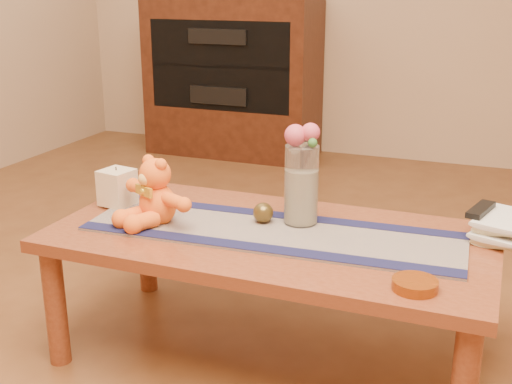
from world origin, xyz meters
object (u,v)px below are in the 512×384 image
at_px(glass_vase, 301,185).
at_px(tv_remote, 481,210).
at_px(pillar_candle, 117,187).
at_px(book_bottom, 479,231).
at_px(teddy_bear, 157,191).
at_px(amber_dish, 415,285).
at_px(bronze_ball, 263,213).

distance_m(glass_vase, tv_remote, 0.57).
xyz_separation_m(pillar_candle, tv_remote, (1.21, 0.18, 0.01)).
bearing_deg(book_bottom, pillar_candle, -159.30).
height_order(teddy_bear, pillar_candle, teddy_bear).
bearing_deg(pillar_candle, glass_vase, 5.07).
bearing_deg(amber_dish, bronze_ball, 150.86).
bearing_deg(book_bottom, amber_dish, -93.82).
relative_size(pillar_candle, tv_remote, 0.79).
bearing_deg(bronze_ball, glass_vase, 20.27).
relative_size(book_bottom, amber_dish, 1.85).
xyz_separation_m(pillar_candle, amber_dish, (1.08, -0.28, -0.06)).
bearing_deg(amber_dish, glass_vase, 140.95).
xyz_separation_m(book_bottom, amber_dish, (-0.13, -0.47, 0.00)).
bearing_deg(bronze_ball, teddy_bear, -161.21).
relative_size(pillar_candle, book_bottom, 0.56).
height_order(pillar_candle, amber_dish, pillar_candle).
xyz_separation_m(bronze_ball, tv_remote, (0.67, 0.16, 0.04)).
xyz_separation_m(teddy_bear, bronze_ball, (0.33, 0.11, -0.07)).
xyz_separation_m(teddy_bear, pillar_candle, (-0.22, 0.10, -0.04)).
relative_size(glass_vase, tv_remote, 1.62).
xyz_separation_m(pillar_candle, book_bottom, (1.22, 0.19, -0.06)).
distance_m(teddy_bear, tv_remote, 1.03).
height_order(tv_remote, amber_dish, tv_remote).
bearing_deg(pillar_candle, book_bottom, 8.84).
bearing_deg(amber_dish, tv_remote, 74.30).
height_order(teddy_bear, glass_vase, glass_vase).
xyz_separation_m(teddy_bear, glass_vase, (0.44, 0.15, 0.03)).
height_order(glass_vase, amber_dish, glass_vase).
bearing_deg(bronze_ball, book_bottom, 14.49).
bearing_deg(pillar_candle, tv_remote, 8.41).
distance_m(pillar_candle, glass_vase, 0.67).
distance_m(glass_vase, amber_dish, 0.56).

